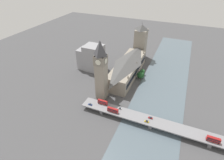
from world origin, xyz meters
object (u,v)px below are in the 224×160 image
(car_southbound_lead, at_px, (90,104))
(double_decker_bus_mid, at_px, (213,139))
(clock_tower, at_px, (101,70))
(road_bridge, at_px, (152,122))
(double_decker_bus_lead, at_px, (113,110))
(car_northbound_mid, at_px, (120,108))
(car_northbound_tail, at_px, (151,118))
(parliament_hall, at_px, (128,67))
(car_northbound_lead, at_px, (147,121))
(victoria_tower, at_px, (140,42))
(double_decker_bus_rear, at_px, (103,102))

(car_southbound_lead, bearing_deg, double_decker_bus_mid, -179.94)
(car_southbound_lead, bearing_deg, clock_tower, -95.67)
(road_bridge, height_order, double_decker_bus_lead, double_decker_bus_lead)
(car_northbound_mid, height_order, car_northbound_tail, car_northbound_tail)
(double_decker_bus_lead, relative_size, double_decker_bus_mid, 1.07)
(parliament_hall, xyz_separation_m, car_southbound_lead, (14.36, 80.83, -6.03))
(clock_tower, relative_size, double_decker_bus_mid, 6.49)
(double_decker_bus_mid, height_order, car_northbound_mid, double_decker_bus_mid)
(parliament_hall, xyz_separation_m, double_decker_bus_mid, (-102.92, 80.70, -4.02))
(car_northbound_mid, bearing_deg, car_southbound_lead, 11.79)
(road_bridge, bearing_deg, double_decker_bus_mid, 176.71)
(road_bridge, xyz_separation_m, double_decker_bus_lead, (38.96, 3.27, 3.74))
(parliament_hall, distance_m, double_decker_bus_mid, 130.84)
(double_decker_bus_lead, xyz_separation_m, car_northbound_lead, (-34.90, -0.03, -1.90))
(clock_tower, bearing_deg, car_northbound_tail, 163.69)
(double_decker_bus_mid, bearing_deg, parliament_hall, -38.10)
(car_northbound_tail, xyz_separation_m, car_southbound_lead, (63.13, 5.82, -0.08))
(victoria_tower, distance_m, car_southbound_lead, 143.58)
(road_bridge, height_order, car_southbound_lead, car_southbound_lead)
(car_northbound_mid, bearing_deg, car_northbound_tail, 178.75)
(victoria_tower, relative_size, double_decker_bus_lead, 5.08)
(double_decker_bus_lead, bearing_deg, car_northbound_lead, -179.95)
(road_bridge, xyz_separation_m, car_northbound_lead, (4.07, 3.24, 1.85))
(double_decker_bus_rear, bearing_deg, car_northbound_tail, 179.12)
(parliament_hall, height_order, car_southbound_lead, parliament_hall)
(car_northbound_lead, bearing_deg, car_northbound_mid, -12.58)
(car_northbound_lead, bearing_deg, double_decker_bus_rear, -7.74)
(double_decker_bus_lead, height_order, double_decker_bus_rear, double_decker_bus_rear)
(double_decker_bus_rear, bearing_deg, clock_tower, -61.81)
(double_decker_bus_lead, distance_m, double_decker_bus_rear, 16.03)
(victoria_tower, distance_m, double_decker_bus_rear, 136.06)
(car_northbound_mid, bearing_deg, car_northbound_lead, 167.42)
(victoria_tower, xyz_separation_m, car_northbound_lead, (-46.58, 141.49, -20.45))
(car_northbound_tail, bearing_deg, road_bridge, 124.17)
(parliament_hall, bearing_deg, double_decker_bus_lead, 98.17)
(parliament_hall, bearing_deg, car_southbound_lead, 79.92)
(parliament_hall, bearing_deg, clock_tower, 78.14)
(victoria_tower, bearing_deg, double_decker_bus_rear, 88.79)
(road_bridge, bearing_deg, car_northbound_mid, -5.72)
(clock_tower, height_order, car_northbound_lead, clock_tower)
(victoria_tower, height_order, double_decker_bus_mid, victoria_tower)
(parliament_hall, relative_size, double_decker_bus_rear, 8.73)
(double_decker_bus_lead, xyz_separation_m, car_southbound_lead, (25.99, -0.14, -1.97))
(victoria_tower, bearing_deg, car_northbound_tail, 109.81)
(double_decker_bus_lead, xyz_separation_m, double_decker_bus_mid, (-91.29, -0.27, 0.05))
(road_bridge, bearing_deg, victoria_tower, -69.88)
(car_northbound_mid, bearing_deg, road_bridge, 174.28)
(parliament_hall, xyz_separation_m, clock_tower, (12.02, 57.22, 24.44))
(car_northbound_lead, bearing_deg, double_decker_bus_mid, -179.76)
(parliament_hall, distance_m, double_decker_bus_rear, 74.38)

